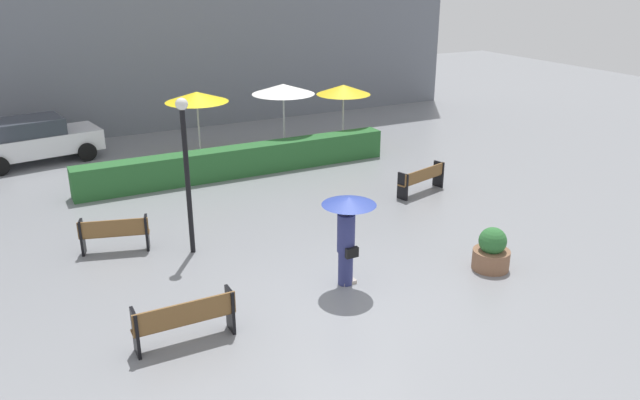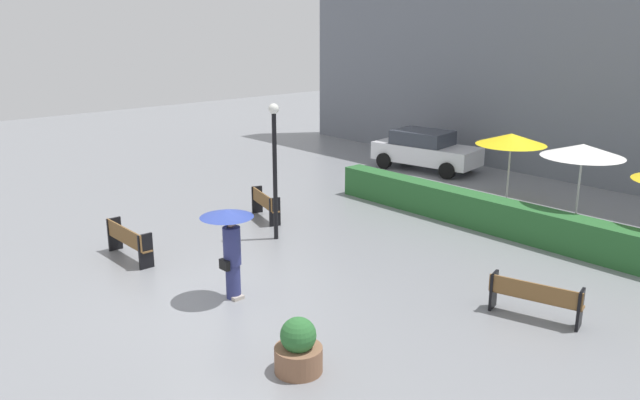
{
  "view_description": "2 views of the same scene",
  "coord_description": "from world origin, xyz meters",
  "px_view_note": "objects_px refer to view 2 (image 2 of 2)",
  "views": [
    {
      "loc": [
        -5.95,
        -10.13,
        6.44
      ],
      "look_at": [
        0.77,
        2.74,
        1.0
      ],
      "focal_mm": 35.02,
      "sensor_mm": 36.0,
      "label": 1
    },
    {
      "loc": [
        10.95,
        -6.91,
        5.86
      ],
      "look_at": [
        -1.01,
        3.79,
        1.32
      ],
      "focal_mm": 35.95,
      "sensor_mm": 36.0,
      "label": 2
    }
  ],
  "objects_px": {
    "bench_far_left": "(264,203)",
    "bench_far_right": "(535,297)",
    "lamp_post": "(275,157)",
    "patio_umbrella_yellow": "(511,139)",
    "planter_pot": "(298,349)",
    "bench_near_left": "(128,240)",
    "pedestrian_with_umbrella": "(230,238)",
    "patio_umbrella_white": "(583,151)",
    "parked_car": "(425,150)"
  },
  "relations": [
    {
      "from": "patio_umbrella_white",
      "to": "bench_far_left",
      "type": "bearing_deg",
      "value": -141.37
    },
    {
      "from": "bench_far_left",
      "to": "planter_pot",
      "type": "relative_size",
      "value": 1.63
    },
    {
      "from": "bench_far_left",
      "to": "planter_pot",
      "type": "xyz_separation_m",
      "value": [
        7.37,
        -4.84,
        -0.08
      ]
    },
    {
      "from": "bench_near_left",
      "to": "parked_car",
      "type": "bearing_deg",
      "value": 96.13
    },
    {
      "from": "bench_far_right",
      "to": "patio_umbrella_white",
      "type": "xyz_separation_m",
      "value": [
        -2.02,
        5.58,
        1.94
      ]
    },
    {
      "from": "bench_far_right",
      "to": "bench_near_left",
      "type": "relative_size",
      "value": 1.0
    },
    {
      "from": "bench_far_left",
      "to": "patio_umbrella_yellow",
      "type": "xyz_separation_m",
      "value": [
        4.16,
        6.6,
        1.72
      ]
    },
    {
      "from": "pedestrian_with_umbrella",
      "to": "lamp_post",
      "type": "relative_size",
      "value": 0.54
    },
    {
      "from": "bench_far_left",
      "to": "pedestrian_with_umbrella",
      "type": "bearing_deg",
      "value": -44.26
    },
    {
      "from": "planter_pot",
      "to": "patio_umbrella_yellow",
      "type": "xyz_separation_m",
      "value": [
        -3.21,
        11.44,
        1.8
      ]
    },
    {
      "from": "bench_near_left",
      "to": "pedestrian_with_umbrella",
      "type": "distance_m",
      "value": 3.85
    },
    {
      "from": "bench_far_right",
      "to": "parked_car",
      "type": "height_order",
      "value": "parked_car"
    },
    {
      "from": "bench_near_left",
      "to": "patio_umbrella_yellow",
      "type": "relative_size",
      "value": 0.78
    },
    {
      "from": "bench_far_left",
      "to": "parked_car",
      "type": "height_order",
      "value": "parked_car"
    },
    {
      "from": "patio_umbrella_yellow",
      "to": "patio_umbrella_white",
      "type": "relative_size",
      "value": 0.92
    },
    {
      "from": "bench_far_left",
      "to": "bench_far_right",
      "type": "xyz_separation_m",
      "value": [
        9.0,
        0.01,
        -0.03
      ]
    },
    {
      "from": "bench_far_right",
      "to": "pedestrian_with_umbrella",
      "type": "height_order",
      "value": "pedestrian_with_umbrella"
    },
    {
      "from": "planter_pot",
      "to": "lamp_post",
      "type": "height_order",
      "value": "lamp_post"
    },
    {
      "from": "bench_far_right",
      "to": "lamp_post",
      "type": "xyz_separation_m",
      "value": [
        -7.37,
        -0.85,
        1.82
      ]
    },
    {
      "from": "pedestrian_with_umbrella",
      "to": "lamp_post",
      "type": "height_order",
      "value": "lamp_post"
    },
    {
      "from": "bench_far_left",
      "to": "planter_pot",
      "type": "height_order",
      "value": "planter_pot"
    },
    {
      "from": "patio_umbrella_white",
      "to": "parked_car",
      "type": "bearing_deg",
      "value": 157.77
    },
    {
      "from": "patio_umbrella_white",
      "to": "parked_car",
      "type": "distance_m",
      "value": 8.83
    },
    {
      "from": "planter_pot",
      "to": "patio_umbrella_yellow",
      "type": "bearing_deg",
      "value": 105.66
    },
    {
      "from": "bench_near_left",
      "to": "planter_pot",
      "type": "height_order",
      "value": "planter_pot"
    },
    {
      "from": "patio_umbrella_white",
      "to": "parked_car",
      "type": "height_order",
      "value": "patio_umbrella_white"
    },
    {
      "from": "bench_far_right",
      "to": "pedestrian_with_umbrella",
      "type": "relative_size",
      "value": 0.92
    },
    {
      "from": "lamp_post",
      "to": "patio_umbrella_yellow",
      "type": "height_order",
      "value": "lamp_post"
    },
    {
      "from": "parked_car",
      "to": "bench_far_left",
      "type": "bearing_deg",
      "value": -83.23
    },
    {
      "from": "pedestrian_with_umbrella",
      "to": "parked_car",
      "type": "xyz_separation_m",
      "value": [
        -5.15,
        12.86,
        -0.58
      ]
    },
    {
      "from": "patio_umbrella_white",
      "to": "parked_car",
      "type": "xyz_separation_m",
      "value": [
        -8.04,
        3.29,
        -1.6
      ]
    },
    {
      "from": "bench_far_right",
      "to": "bench_near_left",
      "type": "xyz_separation_m",
      "value": [
        -8.61,
        -4.6,
        0.04
      ]
    },
    {
      "from": "pedestrian_with_umbrella",
      "to": "bench_far_right",
      "type": "bearing_deg",
      "value": 39.14
    },
    {
      "from": "bench_near_left",
      "to": "pedestrian_with_umbrella",
      "type": "relative_size",
      "value": 0.92
    },
    {
      "from": "patio_umbrella_yellow",
      "to": "parked_car",
      "type": "bearing_deg",
      "value": 156.47
    },
    {
      "from": "planter_pot",
      "to": "lamp_post",
      "type": "xyz_separation_m",
      "value": [
        -5.73,
        4.0,
        1.88
      ]
    },
    {
      "from": "planter_pot",
      "to": "patio_umbrella_yellow",
      "type": "height_order",
      "value": "patio_umbrella_yellow"
    },
    {
      "from": "patio_umbrella_white",
      "to": "planter_pot",
      "type": "bearing_deg",
      "value": -87.9
    },
    {
      "from": "lamp_post",
      "to": "patio_umbrella_yellow",
      "type": "distance_m",
      "value": 7.86
    },
    {
      "from": "bench_far_right",
      "to": "patio_umbrella_yellow",
      "type": "height_order",
      "value": "patio_umbrella_yellow"
    },
    {
      "from": "planter_pot",
      "to": "parked_car",
      "type": "xyz_separation_m",
      "value": [
        -8.42,
        13.71,
        0.39
      ]
    },
    {
      "from": "bench_far_left",
      "to": "lamp_post",
      "type": "xyz_separation_m",
      "value": [
        1.64,
        -0.84,
        1.8
      ]
    },
    {
      "from": "bench_far_right",
      "to": "patio_umbrella_white",
      "type": "bearing_deg",
      "value": 109.89
    },
    {
      "from": "bench_far_left",
      "to": "parked_car",
      "type": "bearing_deg",
      "value": 96.77
    },
    {
      "from": "bench_near_left",
      "to": "bench_far_right",
      "type": "bearing_deg",
      "value": 28.09
    },
    {
      "from": "pedestrian_with_umbrella",
      "to": "planter_pot",
      "type": "relative_size",
      "value": 2.03
    },
    {
      "from": "bench_far_right",
      "to": "bench_near_left",
      "type": "height_order",
      "value": "bench_near_left"
    },
    {
      "from": "bench_far_left",
      "to": "bench_far_right",
      "type": "height_order",
      "value": "bench_far_left"
    },
    {
      "from": "planter_pot",
      "to": "parked_car",
      "type": "relative_size",
      "value": 0.23
    },
    {
      "from": "lamp_post",
      "to": "patio_umbrella_white",
      "type": "bearing_deg",
      "value": 50.22
    }
  ]
}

